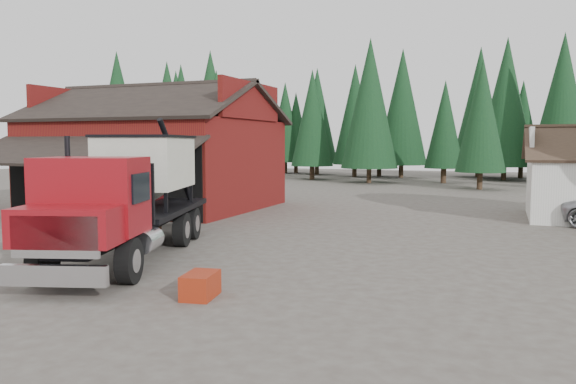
% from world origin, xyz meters
% --- Properties ---
extents(ground, '(120.00, 120.00, 0.00)m').
position_xyz_m(ground, '(0.00, 0.00, 0.00)').
color(ground, '#473E37').
rests_on(ground, ground).
extents(red_barn, '(12.80, 13.63, 7.18)m').
position_xyz_m(red_barn, '(-11.00, 9.90, 2.69)').
color(red_barn, '#5F180F').
rests_on(red_barn, ground).
extents(conifer_backdrop, '(76.00, 16.00, 16.00)m').
position_xyz_m(conifer_backdrop, '(0.00, 42.00, 0.00)').
color(conifer_backdrop, black).
rests_on(conifer_backdrop, ground).
extents(near_pine_a, '(4.40, 4.40, 11.40)m').
position_xyz_m(near_pine_a, '(-22.00, 28.00, 6.39)').
color(near_pine_a, '#382619').
rests_on(near_pine_a, ground).
extents(near_pine_b, '(3.96, 3.96, 10.40)m').
position_xyz_m(near_pine_b, '(6.00, 30.00, 5.89)').
color(near_pine_b, '#382619').
rests_on(near_pine_b, ground).
extents(near_pine_d, '(5.28, 5.28, 13.40)m').
position_xyz_m(near_pine_d, '(-4.00, 34.00, 7.39)').
color(near_pine_d, '#382619').
rests_on(near_pine_d, ground).
extents(feed_truck, '(5.63, 10.64, 4.64)m').
position_xyz_m(feed_truck, '(-3.50, -2.61, 2.17)').
color(feed_truck, black).
rests_on(feed_truck, ground).
extents(equip_box, '(0.87, 1.20, 0.60)m').
position_xyz_m(equip_box, '(1.05, -6.00, 0.30)').
color(equip_box, maroon).
rests_on(equip_box, ground).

